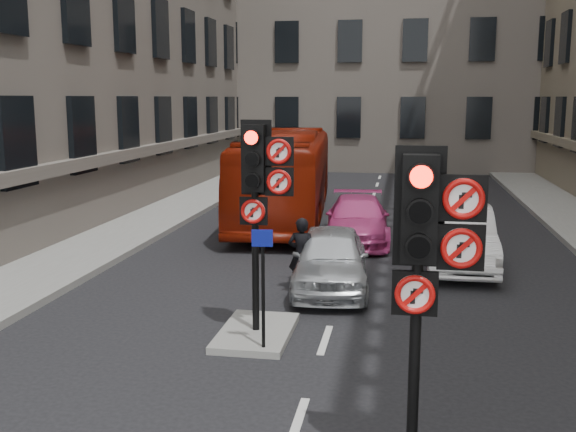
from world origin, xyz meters
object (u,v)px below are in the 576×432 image
(bus_red, at_px, (285,175))
(motorcyclist, at_px, (302,255))
(signal_far, at_px, (260,180))
(car_pink, at_px, (357,220))
(car_silver, at_px, (331,259))
(info_sign, at_px, (263,272))
(signal_near, at_px, (427,245))
(car_white, at_px, (459,237))
(motorcycle, at_px, (302,257))

(bus_red, bearing_deg, motorcyclist, -82.40)
(signal_far, distance_m, car_pink, 8.41)
(car_pink, relative_size, motorcyclist, 2.73)
(car_silver, xyz_separation_m, bus_red, (-2.43, 8.15, 0.83))
(car_silver, distance_m, car_pink, 4.96)
(info_sign, bearing_deg, signal_far, 98.04)
(signal_near, distance_m, bus_red, 15.87)
(signal_far, height_order, car_silver, signal_far)
(signal_far, xyz_separation_m, bus_red, (-1.57, 11.28, -1.21))
(signal_far, relative_size, car_white, 0.81)
(motorcycle, distance_m, info_sign, 4.83)
(car_pink, height_order, bus_red, bus_red)
(signal_far, height_order, motorcyclist, signal_far)
(motorcycle, bearing_deg, signal_far, -85.49)
(signal_near, distance_m, motorcycle, 8.58)
(car_silver, distance_m, info_sign, 4.05)
(car_silver, height_order, car_pink, car_silver)
(info_sign, bearing_deg, motorcyclist, 82.26)
(bus_red, bearing_deg, car_pink, -55.08)
(signal_far, bearing_deg, car_white, 56.59)
(bus_red, bearing_deg, car_white, -51.75)
(motorcycle, relative_size, info_sign, 0.82)
(bus_red, height_order, info_sign, bus_red)
(motorcycle, bearing_deg, info_sign, -82.62)
(car_silver, height_order, info_sign, info_sign)
(signal_near, height_order, bus_red, signal_near)
(signal_far, bearing_deg, signal_near, -56.98)
(car_silver, distance_m, bus_red, 8.54)
(car_pink, height_order, motorcyclist, motorcyclist)
(car_pink, xyz_separation_m, bus_red, (-2.65, 3.20, 0.86))
(bus_red, distance_m, info_sign, 12.22)
(car_pink, xyz_separation_m, motorcyclist, (-0.80, -5.25, 0.17))
(info_sign, bearing_deg, car_silver, 73.94)
(car_silver, height_order, motorcyclist, motorcyclist)
(car_pink, bearing_deg, motorcycle, -107.02)
(signal_near, distance_m, car_pink, 12.33)
(motorcyclist, bearing_deg, bus_red, -76.53)
(signal_far, height_order, bus_red, signal_far)
(signal_near, distance_m, signal_far, 4.77)
(car_white, bearing_deg, signal_near, -96.63)
(motorcyclist, bearing_deg, car_white, -139.72)
(car_white, bearing_deg, info_sign, -118.60)
(signal_far, xyz_separation_m, car_white, (3.70, 5.61, -1.98))
(car_white, relative_size, info_sign, 2.30)
(signal_near, xyz_separation_m, car_silver, (-1.74, 7.13, -1.92))
(signal_near, bearing_deg, motorcyclist, 108.81)
(car_pink, relative_size, info_sign, 2.26)
(car_white, distance_m, info_sign, 7.34)
(car_silver, xyz_separation_m, info_sign, (-0.64, -3.94, 0.70))
(signal_far, distance_m, bus_red, 11.45)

